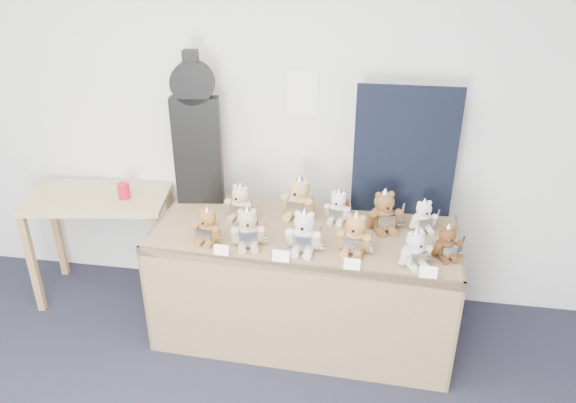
% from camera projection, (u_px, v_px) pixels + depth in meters
% --- Properties ---
extents(room_shell, '(6.00, 6.00, 6.00)m').
position_uv_depth(room_shell, '(302.00, 93.00, 3.78)').
color(room_shell, silver).
rests_on(room_shell, floor).
extents(display_table, '(1.99, 0.89, 0.82)m').
position_uv_depth(display_table, '(302.00, 260.00, 3.64)').
color(display_table, olive).
rests_on(display_table, floor).
extents(side_table, '(1.08, 0.70, 0.84)m').
position_uv_depth(side_table, '(100.00, 211.00, 4.11)').
color(side_table, '#9F8E56').
rests_on(side_table, floor).
extents(guitar_case, '(0.33, 0.14, 1.06)m').
position_uv_depth(guitar_case, '(196.00, 132.00, 3.78)').
color(guitar_case, black).
rests_on(guitar_case, display_table).
extents(navy_board, '(0.67, 0.03, 0.89)m').
position_uv_depth(navy_board, '(405.00, 152.00, 3.65)').
color(navy_board, black).
rests_on(navy_board, display_table).
extents(red_cup, '(0.09, 0.09, 0.11)m').
position_uv_depth(red_cup, '(124.00, 191.00, 3.98)').
color(red_cup, red).
rests_on(red_cup, side_table).
extents(teddy_front_far_left, '(0.21, 0.18, 0.25)m').
position_uv_depth(teddy_front_far_left, '(208.00, 227.00, 3.46)').
color(teddy_front_far_left, brown).
rests_on(teddy_front_far_left, display_table).
extents(teddy_front_left, '(0.24, 0.22, 0.29)m').
position_uv_depth(teddy_front_left, '(248.00, 229.00, 3.42)').
color(teddy_front_left, tan).
rests_on(teddy_front_left, display_table).
extents(teddy_front_centre, '(0.24, 0.20, 0.30)m').
position_uv_depth(teddy_front_centre, '(304.00, 233.00, 3.36)').
color(teddy_front_centre, beige).
rests_on(teddy_front_centre, display_table).
extents(teddy_front_right, '(0.24, 0.21, 0.29)m').
position_uv_depth(teddy_front_right, '(355.00, 235.00, 3.35)').
color(teddy_front_right, '#A6753F').
rests_on(teddy_front_right, display_table).
extents(teddy_front_far_right, '(0.21, 0.21, 0.26)m').
position_uv_depth(teddy_front_far_right, '(415.00, 250.00, 3.22)').
color(teddy_front_far_right, silver).
rests_on(teddy_front_far_right, display_table).
extents(teddy_front_end, '(0.20, 0.18, 0.24)m').
position_uv_depth(teddy_front_end, '(447.00, 243.00, 3.30)').
color(teddy_front_end, '#54331C').
rests_on(teddy_front_end, display_table).
extents(teddy_back_left, '(0.23, 0.21, 0.28)m').
position_uv_depth(teddy_back_left, '(241.00, 203.00, 3.73)').
color(teddy_back_left, '#C3B18E').
rests_on(teddy_back_left, display_table).
extents(teddy_back_centre_left, '(0.26, 0.24, 0.32)m').
position_uv_depth(teddy_back_centre_left, '(299.00, 199.00, 3.75)').
color(teddy_back_centre_left, tan).
rests_on(teddy_back_centre_left, display_table).
extents(teddy_back_centre_right, '(0.20, 0.18, 0.24)m').
position_uv_depth(teddy_back_centre_right, '(338.00, 207.00, 3.71)').
color(teddy_back_centre_right, silver).
rests_on(teddy_back_centre_right, display_table).
extents(teddy_back_right, '(0.26, 0.24, 0.31)m').
position_uv_depth(teddy_back_right, '(384.00, 212.00, 3.59)').
color(teddy_back_right, brown).
rests_on(teddy_back_right, display_table).
extents(teddy_back_end, '(0.20, 0.18, 0.23)m').
position_uv_depth(teddy_back_end, '(423.00, 217.00, 3.60)').
color(teddy_back_end, white).
rests_on(teddy_back_end, display_table).
extents(entry_card_a, '(0.09, 0.02, 0.07)m').
position_uv_depth(entry_card_a, '(221.00, 250.00, 3.34)').
color(entry_card_a, white).
rests_on(entry_card_a, display_table).
extents(entry_card_b, '(0.10, 0.03, 0.07)m').
position_uv_depth(entry_card_b, '(281.00, 256.00, 3.28)').
color(entry_card_b, white).
rests_on(entry_card_b, display_table).
extents(entry_card_c, '(0.10, 0.02, 0.07)m').
position_uv_depth(entry_card_c, '(352.00, 264.00, 3.21)').
color(entry_card_c, white).
rests_on(entry_card_c, display_table).
extents(entry_card_d, '(0.10, 0.02, 0.07)m').
position_uv_depth(entry_card_d, '(428.00, 272.00, 3.13)').
color(entry_card_d, white).
rests_on(entry_card_d, display_table).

